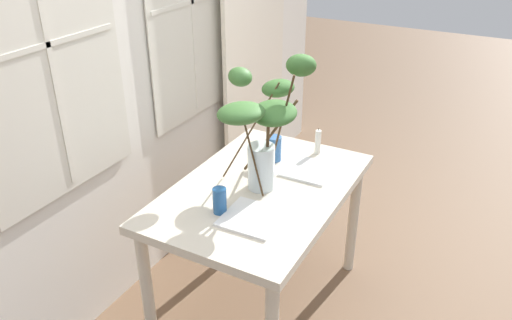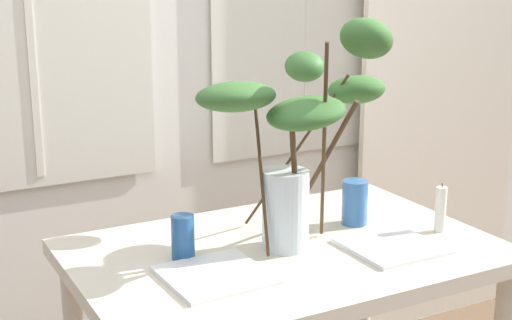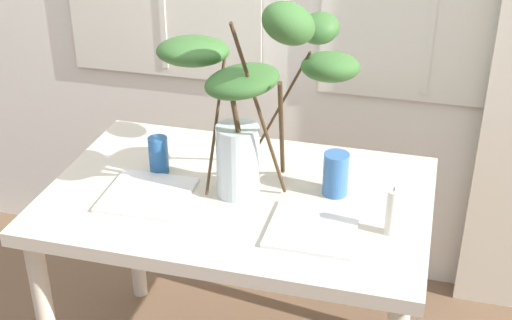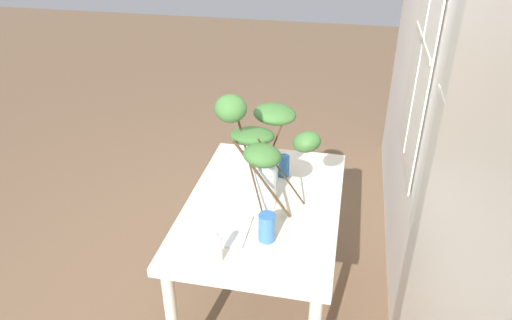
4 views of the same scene
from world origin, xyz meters
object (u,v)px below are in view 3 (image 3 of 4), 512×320
Objects in this scene: plate_square_right at (313,229)px; pillar_candle at (392,212)px; plate_square_left at (148,195)px; drinking_glass_blue_right at (336,174)px; dining_table at (239,218)px; vase_with_branches at (252,89)px; drinking_glass_blue_left at (159,155)px.

pillar_candle is at bearing 11.20° from plate_square_right.
plate_square_left is 1.71× the size of pillar_candle.
dining_table is at bearing -165.93° from drinking_glass_blue_right.
plate_square_left is 0.75m from pillar_candle.
dining_table is 0.30m from plate_square_left.
plate_square_left reaches higher than dining_table.
dining_table is 0.45m from vase_with_branches.
drinking_glass_blue_left is at bearing -178.83° from drinking_glass_blue_right.
plate_square_right is at bearing -5.59° from plate_square_left.
drinking_glass_blue_left is at bearing 170.32° from vase_with_branches.
dining_table is at bearing 19.68° from plate_square_left.
vase_with_branches reaches higher than drinking_glass_blue_left.
pillar_candle is at bearing -12.29° from dining_table.
vase_with_branches reaches higher than plate_square_right.
plate_square_right reaches higher than dining_table.
plate_square_right is at bearing -96.94° from drinking_glass_blue_right.
dining_table is 4.63× the size of plate_square_left.
dining_table is 0.52m from pillar_candle.
pillar_candle reaches higher than dining_table.
drinking_glass_blue_left is at bearing 167.80° from pillar_candle.
drinking_glass_blue_left reaches higher than dining_table.
plate_square_left is at bearing -162.25° from vase_with_branches.
dining_table is 9.59× the size of drinking_glass_blue_left.
drinking_glass_blue_left is at bearing 159.37° from plate_square_right.
dining_table is at bearing 151.03° from plate_square_right.
drinking_glass_blue_right is 0.59m from plate_square_left.
drinking_glass_blue_left reaches higher than plate_square_right.
plate_square_left is at bearing -81.90° from drinking_glass_blue_left.
drinking_glass_blue_left is 0.90× the size of drinking_glass_blue_right.
drinking_glass_blue_left is 0.82× the size of pillar_candle.
vase_with_branches is at bearing -164.45° from drinking_glass_blue_right.
plate_square_left is at bearing 174.41° from plate_square_right.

